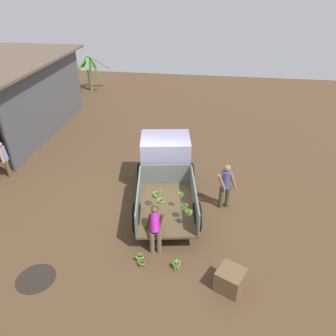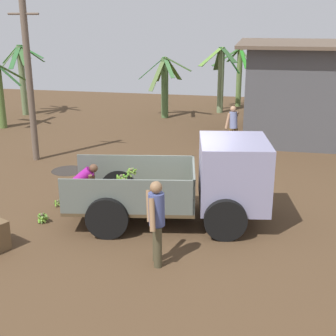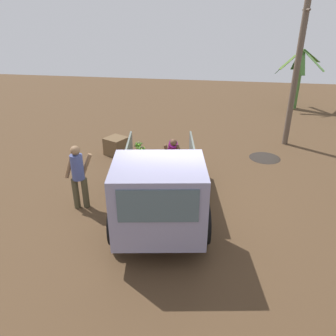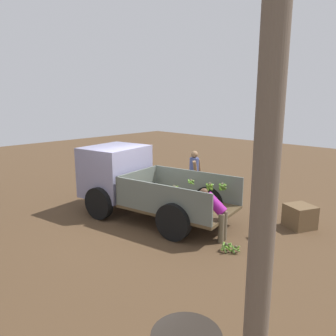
# 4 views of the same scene
# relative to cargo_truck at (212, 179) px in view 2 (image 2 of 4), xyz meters

# --- Properties ---
(ground) EXTENTS (36.00, 36.00, 0.00)m
(ground) POSITION_rel_cargo_truck_xyz_m (-0.93, 0.16, -1.06)
(ground) COLOR #4E3823
(mud_patch_0) EXTENTS (1.07, 1.07, 0.01)m
(mud_patch_0) POSITION_rel_cargo_truck_xyz_m (-4.84, 2.84, -1.05)
(mud_patch_0) COLOR black
(mud_patch_0) RESTS_ON ground
(cargo_truck) EXTENTS (4.82, 2.72, 1.98)m
(cargo_truck) POSITION_rel_cargo_truck_xyz_m (0.00, 0.00, 0.00)
(cargo_truck) COLOR #4F3E27
(cargo_truck) RESTS_ON ground
(utility_pole) EXTENTS (1.03, 0.21, 5.15)m
(utility_pole) POSITION_rel_cargo_truck_xyz_m (-6.39, 3.74, 1.56)
(utility_pole) COLOR brown
(utility_pole) RESTS_ON ground
(banana_palm_0) EXTENTS (1.89, 2.44, 3.21)m
(banana_palm_0) POSITION_rel_cargo_truck_xyz_m (-1.16, 13.11, 0.68)
(banana_palm_0) COLOR #748C5F
(banana_palm_0) RESTS_ON ground
(banana_palm_1) EXTENTS (2.16, 2.67, 2.72)m
(banana_palm_1) POSITION_rel_cargo_truck_xyz_m (-10.02, 7.80, 0.40)
(banana_palm_1) COLOR #546E33
(banana_palm_1) RESTS_ON ground
(banana_palm_3) EXTENTS (2.17, 2.16, 3.34)m
(banana_palm_3) POSITION_rel_cargo_truck_xyz_m (-10.45, 10.57, 0.78)
(banana_palm_3) COLOR #64764C
(banana_palm_3) RESTS_ON ground
(banana_palm_4) EXTENTS (2.51, 1.96, 2.84)m
(banana_palm_4) POSITION_rel_cargo_truck_xyz_m (-3.60, 11.36, 0.45)
(banana_palm_4) COLOR #4E703F
(banana_palm_4) RESTS_ON ground
(banana_palm_5) EXTENTS (2.41, 1.86, 3.07)m
(banana_palm_5) POSITION_rel_cargo_truck_xyz_m (-0.39, 15.05, 0.57)
(banana_palm_5) COLOR #5D7B3E
(banana_palm_5) RESTS_ON ground
(person_foreground_visitor) EXTENTS (0.49, 0.73, 1.72)m
(person_foreground_visitor) POSITION_rel_cargo_truck_xyz_m (-0.79, -2.22, -0.10)
(person_foreground_visitor) COLOR #47412B
(person_foreground_visitor) RESTS_ON ground
(person_worker_loading) EXTENTS (0.72, 0.60, 1.27)m
(person_worker_loading) POSITION_rel_cargo_truck_xyz_m (-3.14, -0.18, -0.31)
(person_worker_loading) COLOR brown
(person_worker_loading) RESTS_ON ground
(person_bystander_near_shed) EXTENTS (0.53, 0.57, 1.56)m
(person_bystander_near_shed) POSITION_rel_cargo_truck_xyz_m (-0.01, 6.57, -0.19)
(person_bystander_near_shed) COLOR brown
(person_bystander_near_shed) RESTS_ON ground
(banana_bunch_on_ground_0) EXTENTS (0.22, 0.22, 0.18)m
(banana_bunch_on_ground_0) POSITION_rel_cargo_truck_xyz_m (-3.86, -0.90, -0.95)
(banana_bunch_on_ground_0) COLOR #4C4431
(banana_bunch_on_ground_0) RESTS_ON ground
(banana_bunch_on_ground_1) EXTENTS (0.29, 0.27, 0.22)m
(banana_bunch_on_ground_1) POSITION_rel_cargo_truck_xyz_m (-3.74, 0.18, -0.93)
(banana_bunch_on_ground_1) COLOR #4E4632
(banana_bunch_on_ground_1) RESTS_ON ground
(banana_bunch_on_ground_2) EXTENTS (0.23, 0.23, 0.18)m
(banana_bunch_on_ground_2) POSITION_rel_cargo_truck_xyz_m (-3.92, 0.07, -0.95)
(banana_bunch_on_ground_2) COLOR brown
(banana_bunch_on_ground_2) RESTS_ON ground
(banana_bunch_on_ground_3) EXTENTS (0.29, 0.30, 0.24)m
(banana_bunch_on_ground_3) POSITION_rel_cargo_truck_xyz_m (-3.86, -0.91, -0.92)
(banana_bunch_on_ground_3) COLOR brown
(banana_bunch_on_ground_3) RESTS_ON ground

